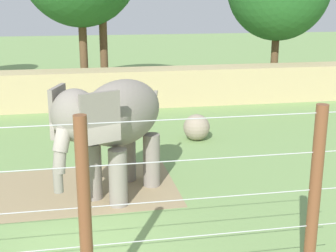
{
  "coord_description": "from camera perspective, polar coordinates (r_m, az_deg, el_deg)",
  "views": [
    {
      "loc": [
        0.12,
        -10.45,
        5.49
      ],
      "look_at": [
        2.81,
        4.07,
        1.4
      ],
      "focal_mm": 50.14,
      "sensor_mm": 36.0,
      "label": 1
    }
  ],
  "objects": [
    {
      "name": "embankment_wall",
      "position": [
        24.2,
        -10.62,
        4.4
      ],
      "size": [
        36.0,
        1.8,
        1.9
      ],
      "primitive_type": "cube",
      "color": "tan",
      "rests_on": "ground"
    },
    {
      "name": "elephant",
      "position": [
        12.88,
        -6.56,
        0.68
      ],
      "size": [
        3.67,
        3.86,
        3.35
      ],
      "color": "gray",
      "rests_on": "ground"
    },
    {
      "name": "dirt_patch",
      "position": [
        14.19,
        -10.95,
        -7.56
      ],
      "size": [
        5.86,
        3.78,
        0.01
      ],
      "primitive_type": "cube",
      "rotation": [
        0.0,
        0.0,
        0.02
      ],
      "color": "#937F5B",
      "rests_on": "ground"
    },
    {
      "name": "ground_plane",
      "position": [
        11.8,
        -10.1,
        -12.5
      ],
      "size": [
        120.0,
        120.0,
        0.0
      ],
      "primitive_type": "plane",
      "color": "#759956"
    },
    {
      "name": "cable_fence",
      "position": [
        8.14,
        -10.3,
        -11.33
      ],
      "size": [
        9.38,
        0.22,
        3.69
      ],
      "color": "brown",
      "rests_on": "ground"
    },
    {
      "name": "enrichment_ball",
      "position": [
        18.46,
        3.49,
        -0.16
      ],
      "size": [
        1.04,
        1.04,
        1.04
      ],
      "primitive_type": "sphere",
      "color": "gray",
      "rests_on": "ground"
    }
  ]
}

